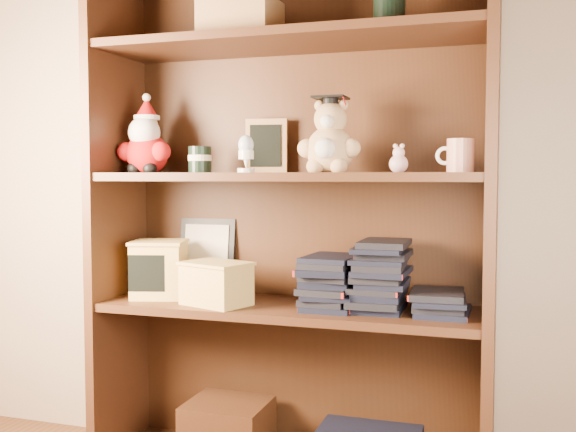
{
  "coord_description": "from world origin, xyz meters",
  "views": [
    {
      "loc": [
        0.5,
        -0.61,
        0.94
      ],
      "look_at": [
        -0.12,
        1.3,
        0.82
      ],
      "focal_mm": 42.0,
      "sensor_mm": 36.0,
      "label": 1
    }
  ],
  "objects_px": {
    "grad_teddy_bear": "(330,143)",
    "teacher_mug": "(459,156)",
    "treats_box": "(159,268)",
    "bookcase": "(292,228)"
  },
  "relations": [
    {
      "from": "grad_teddy_bear",
      "to": "treats_box",
      "type": "relative_size",
      "value": 1.1
    },
    {
      "from": "grad_teddy_bear",
      "to": "teacher_mug",
      "type": "bearing_deg",
      "value": 1.08
    },
    {
      "from": "teacher_mug",
      "to": "treats_box",
      "type": "xyz_separation_m",
      "value": [
        -0.93,
        -0.0,
        -0.35
      ]
    },
    {
      "from": "bookcase",
      "to": "treats_box",
      "type": "bearing_deg",
      "value": -173.24
    },
    {
      "from": "bookcase",
      "to": "teacher_mug",
      "type": "distance_m",
      "value": 0.55
    },
    {
      "from": "grad_teddy_bear",
      "to": "treats_box",
      "type": "bearing_deg",
      "value": 179.38
    },
    {
      "from": "bookcase",
      "to": "grad_teddy_bear",
      "type": "xyz_separation_m",
      "value": [
        0.13,
        -0.06,
        0.26
      ]
    },
    {
      "from": "teacher_mug",
      "to": "treats_box",
      "type": "distance_m",
      "value": 1.0
    },
    {
      "from": "bookcase",
      "to": "teacher_mug",
      "type": "relative_size",
      "value": 15.29
    },
    {
      "from": "grad_teddy_bear",
      "to": "bookcase",
      "type": "bearing_deg",
      "value": 156.65
    }
  ]
}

